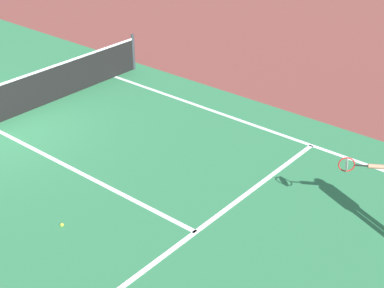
% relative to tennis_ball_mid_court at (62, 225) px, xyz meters
% --- Properties ---
extents(line_sideline_right, '(0.10, 11.89, 0.01)m').
position_rel_tennis_ball_mid_court_xyz_m(line_sideline_right, '(5.51, -1.49, -0.03)').
color(line_sideline_right, white).
rests_on(line_sideline_right, ground_plane).
extents(line_service_near, '(8.22, 0.10, 0.01)m').
position_rel_tennis_ball_mid_court_xyz_m(line_service_near, '(1.40, -1.94, -0.03)').
color(line_service_near, white).
rests_on(line_service_near, ground_plane).
extents(line_center_service, '(0.10, 6.40, 0.01)m').
position_rel_tennis_ball_mid_court_xyz_m(line_center_service, '(1.40, 1.26, -0.03)').
color(line_center_service, white).
rests_on(line_center_service, ground_plane).
extents(tennis_ball_mid_court, '(0.07, 0.07, 0.07)m').
position_rel_tennis_ball_mid_court_xyz_m(tennis_ball_mid_court, '(0.00, 0.00, 0.00)').
color(tennis_ball_mid_court, '#CCE033').
rests_on(tennis_ball_mid_court, ground_plane).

